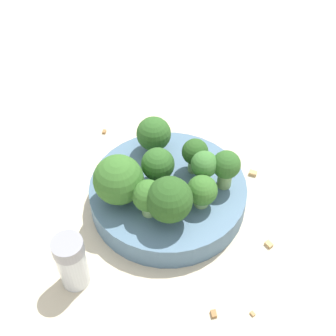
{
  "coord_description": "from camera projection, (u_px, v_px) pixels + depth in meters",
  "views": [
    {
      "loc": [
        0.24,
        0.29,
        0.46
      ],
      "look_at": [
        0.0,
        0.0,
        0.06
      ],
      "focal_mm": 50.0,
      "sensor_mm": 36.0,
      "label": 1
    }
  ],
  "objects": [
    {
      "name": "broccoli_floret_6",
      "position": [
        118.0,
        180.0,
        0.53
      ],
      "size": [
        0.06,
        0.06,
        0.06
      ],
      "color": "#8EB770",
      "rests_on": "bowl"
    },
    {
      "name": "bowl",
      "position": [
        168.0,
        194.0,
        0.58
      ],
      "size": [
        0.19,
        0.19,
        0.03
      ],
      "primitive_type": "cylinder",
      "color": "slate",
      "rests_on": "ground_plane"
    },
    {
      "name": "broccoli_floret_7",
      "position": [
        196.0,
        154.0,
        0.57
      ],
      "size": [
        0.03,
        0.03,
        0.05
      ],
      "color": "#7A9E5B",
      "rests_on": "bowl"
    },
    {
      "name": "broccoli_floret_5",
      "position": [
        226.0,
        167.0,
        0.55
      ],
      "size": [
        0.03,
        0.03,
        0.05
      ],
      "color": "#7A9E5B",
      "rests_on": "bowl"
    },
    {
      "name": "almond_crumb_1",
      "position": [
        104.0,
        131.0,
        0.68
      ],
      "size": [
        0.01,
        0.01,
        0.01
      ],
      "primitive_type": "cube",
      "rotation": [
        0.0,
        0.0,
        3.92
      ],
      "color": "olive",
      "rests_on": "ground_plane"
    },
    {
      "name": "pepper_shaker",
      "position": [
        72.0,
        262.0,
        0.49
      ],
      "size": [
        0.03,
        0.03,
        0.07
      ],
      "color": "silver",
      "rests_on": "ground_plane"
    },
    {
      "name": "broccoli_floret_4",
      "position": [
        148.0,
        197.0,
        0.52
      ],
      "size": [
        0.04,
        0.04,
        0.05
      ],
      "color": "#8EB770",
      "rests_on": "bowl"
    },
    {
      "name": "broccoli_floret_2",
      "position": [
        154.0,
        134.0,
        0.59
      ],
      "size": [
        0.04,
        0.04,
        0.05
      ],
      "color": "#8EB770",
      "rests_on": "bowl"
    },
    {
      "name": "almond_crumb_2",
      "position": [
        269.0,
        243.0,
        0.55
      ],
      "size": [
        0.01,
        0.01,
        0.01
      ],
      "primitive_type": "cube",
      "rotation": [
        0.0,
        0.0,
        4.68
      ],
      "color": "tan",
      "rests_on": "ground_plane"
    },
    {
      "name": "broccoli_floret_0",
      "position": [
        158.0,
        165.0,
        0.55
      ],
      "size": [
        0.04,
        0.04,
        0.05
      ],
      "color": "#8EB770",
      "rests_on": "bowl"
    },
    {
      "name": "almond_crumb_0",
      "position": [
        253.0,
        313.0,
        0.49
      ],
      "size": [
        0.0,
        0.01,
        0.01
      ],
      "primitive_type": "cube",
      "rotation": [
        0.0,
        0.0,
        1.48
      ],
      "color": "#AD7F4C",
      "rests_on": "ground_plane"
    },
    {
      "name": "broccoli_floret_8",
      "position": [
        204.0,
        167.0,
        0.55
      ],
      "size": [
        0.03,
        0.03,
        0.05
      ],
      "color": "#84AD66",
      "rests_on": "bowl"
    },
    {
      "name": "broccoli_floret_1",
      "position": [
        169.0,
        200.0,
        0.51
      ],
      "size": [
        0.05,
        0.05,
        0.06
      ],
      "color": "#84AD66",
      "rests_on": "bowl"
    },
    {
      "name": "almond_crumb_4",
      "position": [
        253.0,
        172.0,
        0.62
      ],
      "size": [
        0.01,
        0.01,
        0.01
      ],
      "primitive_type": "cube",
      "rotation": [
        0.0,
        0.0,
        2.07
      ],
      "color": "tan",
      "rests_on": "ground_plane"
    },
    {
      "name": "broccoli_floret_3",
      "position": [
        202.0,
        191.0,
        0.53
      ],
      "size": [
        0.04,
        0.04,
        0.04
      ],
      "color": "#8EB770",
      "rests_on": "bowl"
    },
    {
      "name": "ground_plane",
      "position": [
        168.0,
        202.0,
        0.59
      ],
      "size": [
        3.0,
        3.0,
        0.0
      ],
      "primitive_type": "plane",
      "color": "beige"
    },
    {
      "name": "almond_crumb_3",
      "position": [
        214.0,
        313.0,
        0.49
      ],
      "size": [
        0.01,
        0.01,
        0.01
      ],
      "primitive_type": "cube",
      "rotation": [
        0.0,
        0.0,
        1.05
      ],
      "color": "olive",
      "rests_on": "ground_plane"
    }
  ]
}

